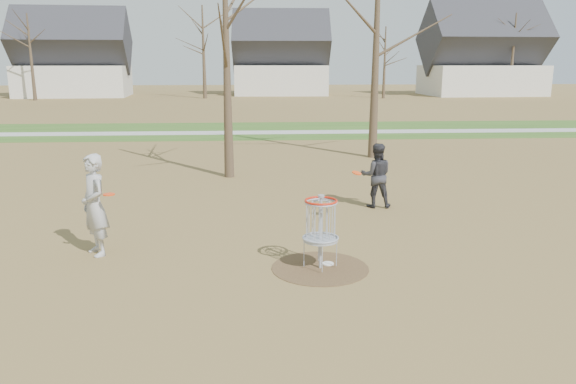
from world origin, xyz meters
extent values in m
plane|color=brown|center=(0.00, 0.00, 0.00)|extent=(160.00, 160.00, 0.00)
cube|color=#2D5119|center=(0.00, 21.00, 0.01)|extent=(160.00, 8.00, 0.01)
cube|color=#9E9E99|center=(0.00, 20.00, 0.01)|extent=(160.00, 1.50, 0.01)
cylinder|color=#47331E|center=(0.00, 0.00, 0.01)|extent=(1.80, 1.80, 0.01)
imported|color=#A8A8A8|center=(-4.29, 1.04, 1.00)|extent=(0.82, 0.87, 2.00)
imported|color=#2D2D31|center=(1.97, 4.34, 0.84)|extent=(0.87, 0.71, 1.67)
cylinder|color=white|center=(0.17, 0.18, 0.02)|extent=(0.22, 0.22, 0.02)
cylinder|color=#FF450D|center=(1.16, 2.78, 1.22)|extent=(0.23, 0.22, 0.10)
cylinder|color=#F73C0D|center=(-3.94, 0.80, 1.27)|extent=(0.22, 0.22, 0.02)
cylinder|color=#9EA3AD|center=(0.00, 0.00, 0.68)|extent=(0.05, 0.05, 1.35)
cylinder|color=#9EA3AD|center=(0.00, 0.00, 0.55)|extent=(0.64, 0.64, 0.04)
torus|color=#9EA3AD|center=(0.00, 0.00, 1.25)|extent=(0.60, 0.60, 0.04)
torus|color=red|center=(0.00, 0.00, 1.28)|extent=(0.60, 0.60, 0.04)
cone|color=#382B1E|center=(-2.00, 8.50, 3.75)|extent=(0.32, 0.32, 7.50)
cone|color=#382B1E|center=(3.50, 12.00, 4.25)|extent=(0.36, 0.36, 8.50)
cone|color=#382B1E|center=(-22.00, 46.00, 4.00)|extent=(0.36, 0.36, 8.00)
cone|color=#382B1E|center=(-6.00, 48.00, 4.50)|extent=(0.40, 0.40, 9.00)
cone|color=#382B1E|center=(12.00, 47.00, 3.50)|extent=(0.32, 0.32, 7.00)
cone|color=#382B1E|center=(26.00, 49.00, 4.25)|extent=(0.38, 0.38, 8.50)
cube|color=silver|center=(-20.00, 52.00, 1.60)|extent=(11.46, 7.75, 3.20)
pyramid|color=#2D2D33|center=(-20.00, 52.00, 4.98)|extent=(12.01, 7.79, 3.55)
cube|color=silver|center=(2.00, 54.00, 1.60)|extent=(10.24, 7.34, 3.20)
pyramid|color=#2D2D33|center=(2.00, 54.00, 4.98)|extent=(10.74, 7.36, 3.55)
cube|color=silver|center=(24.00, 52.00, 1.60)|extent=(12.40, 8.62, 3.20)
pyramid|color=#2D2D33|center=(24.00, 52.00, 5.23)|extent=(13.00, 8.65, 4.06)
camera|label=1|loc=(-1.20, -9.69, 3.74)|focal=35.00mm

